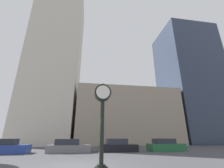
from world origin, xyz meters
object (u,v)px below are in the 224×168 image
object	(u,v)px
car_grey	(69,147)
car_black	(118,146)
street_clock	(102,109)
car_green	(166,146)
car_blue	(3,147)

from	to	relation	value
car_grey	car_black	xyz separation A→B (m)	(5.30, 0.18, 0.01)
street_clock	car_green	world-z (taller)	street_clock
street_clock	car_green	xyz separation A→B (m)	(8.21, 8.82, -2.46)
street_clock	car_grey	xyz separation A→B (m)	(-2.62, 8.96, -2.47)
car_black	car_green	size ratio (longest dim) A/B	1.00
street_clock	car_black	size ratio (longest dim) A/B	1.11
street_clock	car_blue	bearing A→B (deg)	135.17
street_clock	car_blue	size ratio (longest dim) A/B	0.97
car_blue	car_green	size ratio (longest dim) A/B	1.14
car_blue	street_clock	bearing A→B (deg)	-47.13
street_clock	car_blue	xyz separation A→B (m)	(-8.86, 8.81, -2.46)
car_grey	car_green	distance (m)	10.83
car_green	car_black	bearing A→B (deg)	174.50
car_black	car_green	bearing A→B (deg)	-4.07
car_grey	car_black	size ratio (longest dim) A/B	1.08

